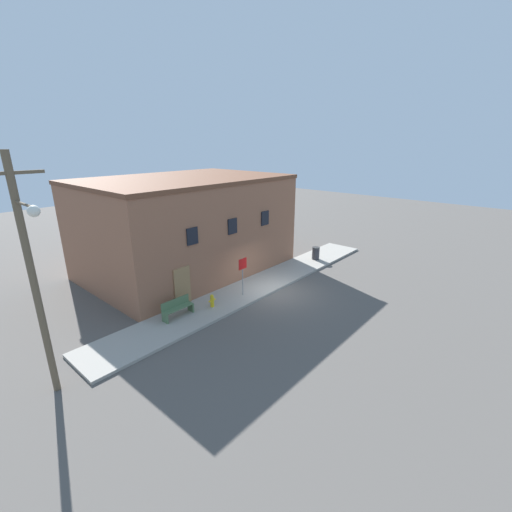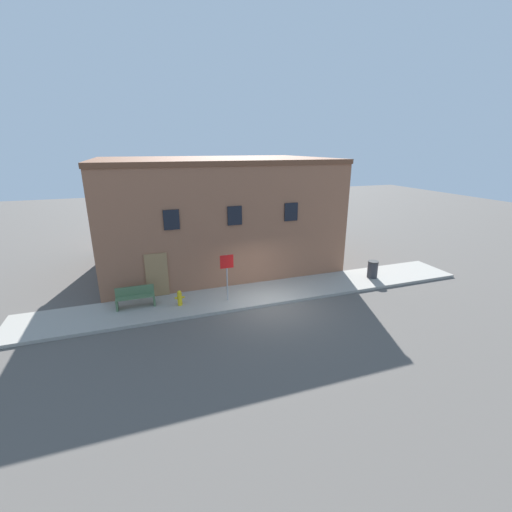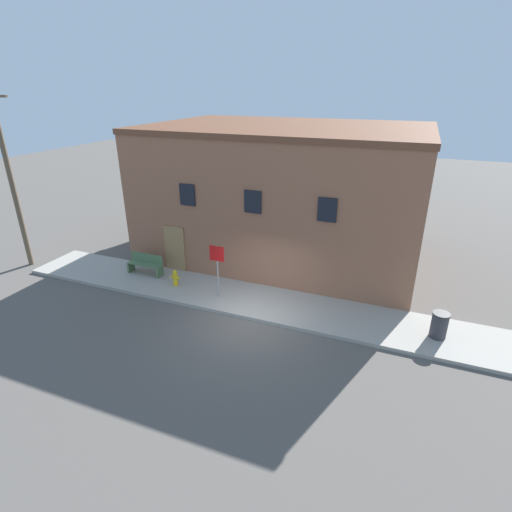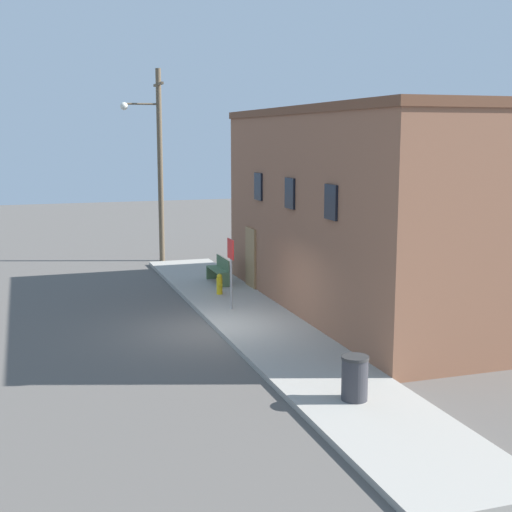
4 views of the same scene
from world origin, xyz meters
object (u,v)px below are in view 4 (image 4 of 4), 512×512
at_px(bench, 219,270).
at_px(stop_sign, 231,261).
at_px(utility_pole, 157,158).
at_px(fire_hydrant, 219,284).
at_px(trash_bin, 355,378).

bearing_deg(bench, stop_sign, -10.13).
xyz_separation_m(stop_sign, utility_pole, (-9.84, -0.36, 2.78)).
relative_size(fire_hydrant, trash_bin, 0.76).
xyz_separation_m(stop_sign, bench, (-3.94, 0.70, -1.04)).
distance_m(trash_bin, utility_pole, 18.27).
distance_m(stop_sign, utility_pole, 10.23).
height_order(stop_sign, utility_pole, utility_pole).
relative_size(stop_sign, bench, 1.34).
bearing_deg(fire_hydrant, stop_sign, -5.74).
height_order(trash_bin, utility_pole, utility_pole).
xyz_separation_m(fire_hydrant, trash_bin, (10.13, 0.03, 0.11)).
distance_m(fire_hydrant, stop_sign, 2.41).
bearing_deg(stop_sign, fire_hydrant, 174.26).
xyz_separation_m(stop_sign, trash_bin, (8.02, 0.24, -1.04)).
bearing_deg(bench, utility_pole, -169.77).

